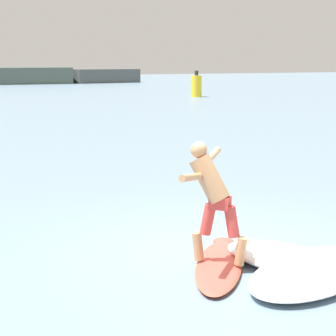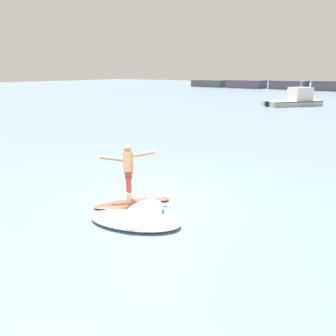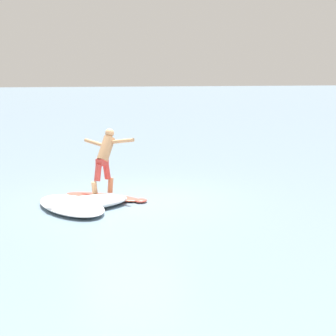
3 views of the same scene
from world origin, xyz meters
The scene contains 5 objects.
ground_plane centered at (0.00, 0.00, 0.00)m, with size 200.00×200.00×0.00m, color slate.
surfboard centered at (-0.29, -0.66, 0.05)m, with size 1.68×2.06×0.23m.
surfer centered at (-0.40, -0.60, 1.04)m, with size 1.21×1.13×1.61m.
wave_foam_at_tail centered at (0.61, -1.49, 0.09)m, with size 2.65×1.94×0.18m.
wave_foam_at_nose centered at (0.55, -1.11, 0.13)m, with size 1.60×2.18×0.25m.
Camera 3 is at (13.14, -1.97, 3.09)m, focal length 60.00 mm.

